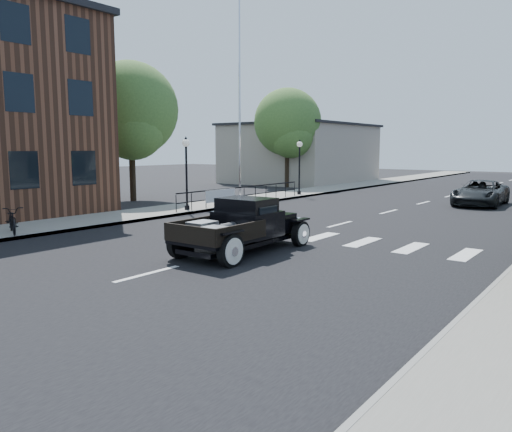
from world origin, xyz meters
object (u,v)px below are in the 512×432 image
Objects in this scene: hotrod_pickup at (242,225)px; motorcycle at (12,220)px; flagpole at (240,87)px; second_car at (480,193)px.

hotrod_pickup reaches higher than motorcycle.
flagpole is 2.69× the size of hotrod_pickup.
flagpole is at bearing 128.72° from hotrod_pickup.
motorcycle is (1.52, -14.36, -5.92)m from flagpole.
hotrod_pickup reaches higher than second_car.
hotrod_pickup is 2.65× the size of motorcycle.
flagpole is 14.50m from second_car.
flagpole reaches higher than hotrod_pickup.
second_car is at bearing 81.02° from hotrod_pickup.
flagpole is 7.13× the size of motorcycle.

